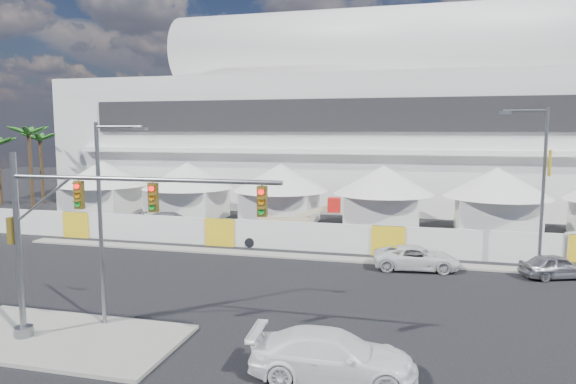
% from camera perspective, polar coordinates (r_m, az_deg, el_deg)
% --- Properties ---
extents(ground, '(160.00, 160.00, 0.00)m').
position_cam_1_polar(ground, '(22.86, -6.96, -14.59)').
color(ground, black).
rests_on(ground, ground).
extents(median_island, '(10.00, 5.00, 0.15)m').
position_cam_1_polar(median_island, '(23.26, -24.21, -14.58)').
color(median_island, gray).
rests_on(median_island, ground).
extents(stadium, '(80.00, 24.80, 21.98)m').
position_cam_1_polar(stadium, '(61.32, 15.26, 7.66)').
color(stadium, silver).
rests_on(stadium, ground).
extents(tent_row, '(53.40, 8.40, 5.40)m').
position_cam_1_polar(tent_row, '(44.71, 4.78, 0.17)').
color(tent_row, white).
rests_on(tent_row, ground).
extents(hoarding_fence, '(70.00, 0.25, 2.00)m').
position_cam_1_polar(hoarding_fence, '(35.12, 11.06, -5.33)').
color(hoarding_fence, white).
rests_on(hoarding_fence, ground).
extents(palm_cluster, '(10.60, 10.60, 8.55)m').
position_cam_1_polar(palm_cluster, '(64.31, -25.74, 4.89)').
color(palm_cluster, '#47331E').
rests_on(palm_cluster, ground).
extents(sedan_silver, '(2.90, 4.34, 1.37)m').
position_cam_1_polar(sedan_silver, '(33.09, 27.67, -7.31)').
color(sedan_silver, '#9E9DA2').
rests_on(sedan_silver, ground).
extents(pickup_curb, '(2.83, 5.29, 1.41)m').
position_cam_1_polar(pickup_curb, '(32.10, 14.07, -7.11)').
color(pickup_curb, white).
rests_on(pickup_curb, ground).
extents(pickup_near, '(2.69, 5.78, 1.63)m').
position_cam_1_polar(pickup_near, '(18.15, 4.99, -17.66)').
color(pickup_near, white).
rests_on(pickup_near, ground).
extents(lot_car_c, '(3.21, 5.70, 1.56)m').
position_cam_1_polar(lot_car_c, '(43.83, -12.81, -3.25)').
color(lot_car_c, '#BCBBC1').
rests_on(lot_car_c, ground).
extents(traffic_mast, '(11.10, 0.72, 7.36)m').
position_cam_1_polar(traffic_mast, '(21.22, -23.08, -4.64)').
color(traffic_mast, slate).
rests_on(traffic_mast, median_island).
extents(streetlight_median, '(2.36, 0.24, 8.53)m').
position_cam_1_polar(streetlight_median, '(22.62, -19.71, -1.92)').
color(streetlight_median, slate).
rests_on(streetlight_median, median_island).
extents(streetlight_curb, '(2.87, 0.65, 9.70)m').
position_cam_1_polar(streetlight_curb, '(33.13, 26.17, 1.45)').
color(streetlight_curb, gray).
rests_on(streetlight_curb, ground).
extents(boom_lift, '(7.12, 1.94, 3.58)m').
position_cam_1_polar(boom_lift, '(37.37, -1.19, -4.53)').
color(boom_lift, red).
rests_on(boom_lift, ground).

